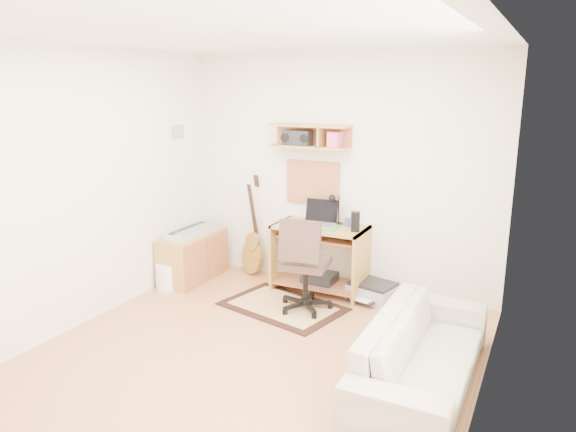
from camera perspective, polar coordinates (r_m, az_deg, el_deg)
The scene contains 22 objects.
floor at distance 4.68m, azimuth -4.25°, elevation -15.05°, with size 3.60×4.00×0.01m, color tan.
ceiling at distance 4.12m, azimuth -4.92°, elevation 18.69°, with size 3.60×4.00×0.01m, color white.
back_wall at distance 5.98m, azimuth 5.39°, elevation 4.59°, with size 3.60×0.01×2.60m, color white.
left_wall at distance 5.35m, azimuth -21.38°, elevation 2.61°, with size 0.01×4.00×2.60m, color white.
right_wall at distance 3.65m, azimuth 20.56°, elevation -2.19°, with size 0.01×4.00×2.60m, color white.
wall_shelf at distance 5.93m, azimuth 2.29°, elevation 8.45°, with size 0.90×0.25×0.26m, color #BD8D43.
cork_board at distance 6.10m, azimuth 2.65°, elevation 3.56°, with size 0.64×0.03×0.49m, color tan.
wall_photo at distance 6.38m, azimuth -11.57°, elevation 8.74°, with size 0.02×0.20×0.15m, color #4C8CBF.
desk at distance 5.98m, azimuth 3.41°, elevation -4.50°, with size 1.00×0.55×0.75m, color #BD8D43, non-canonical shape.
laptop at distance 5.83m, azimuth 3.20°, elevation 0.27°, with size 0.36×0.36×0.28m, color silver, non-canonical shape.
speaker at distance 5.66m, azimuth 7.16°, elevation -0.59°, with size 0.10×0.10×0.21m, color black.
desk_lamp at distance 5.91m, azimuth 5.39°, elevation 0.69°, with size 0.11×0.11×0.34m, color black, non-canonical shape.
pencil_cup at distance 5.86m, azimuth 6.33°, elevation -0.67°, with size 0.07×0.07×0.09m, color #373FA7.
boombox at distance 5.99m, azimuth 0.99°, elevation 8.32°, with size 0.32×0.14×0.16m, color black.
rug at distance 5.66m, azimuth -0.56°, elevation -9.55°, with size 1.20×0.80×0.02m, color beige.
task_chair at distance 5.43m, azimuth 1.88°, elevation -5.01°, with size 0.51×0.51×1.01m, color #3B2B23, non-canonical shape.
cabinet at distance 6.46m, azimuth -10.05°, elevation -4.24°, with size 0.40×0.90×0.55m, color #BD8D43.
music_keyboard at distance 6.37m, azimuth -10.16°, elevation -1.61°, with size 0.23×0.74×0.06m, color #B2B5BA.
guitar at distance 6.45m, azimuth -3.87°, elevation -1.04°, with size 0.32×0.20×1.21m, color #A47D32, non-canonical shape.
waste_basket at distance 6.24m, azimuth -12.70°, elevation -6.25°, with size 0.25×0.25×0.29m, color white.
printer at distance 5.91m, azimuth 8.96°, elevation -7.89°, with size 0.47×0.37×0.18m, color #A5A8AA.
sofa at distance 4.30m, azimuth 14.17°, elevation -12.69°, with size 1.86×0.54×0.73m, color #B9AD93.
Camera 1 is at (2.13, -3.51, 2.25)m, focal length 33.53 mm.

